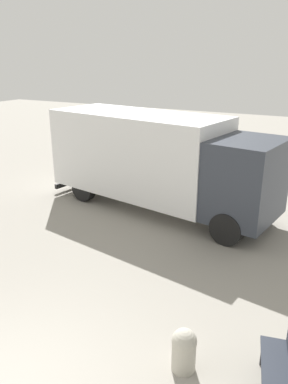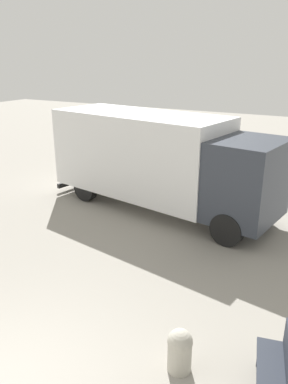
{
  "view_description": "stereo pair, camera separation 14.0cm",
  "coord_description": "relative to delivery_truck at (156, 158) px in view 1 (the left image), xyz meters",
  "views": [
    {
      "loc": [
        3.62,
        -2.45,
        4.44
      ],
      "look_at": [
        -0.19,
        4.73,
        1.54
      ],
      "focal_mm": 35.0,
      "sensor_mm": 36.0,
      "label": 1
    },
    {
      "loc": [
        3.74,
        -2.38,
        4.44
      ],
      "look_at": [
        -0.19,
        4.73,
        1.54
      ],
      "focal_mm": 35.0,
      "sensor_mm": 36.0,
      "label": 2
    }
  ],
  "objects": [
    {
      "name": "delivery_truck",
      "position": [
        0.0,
        0.0,
        0.0
      ],
      "size": [
        7.51,
        3.34,
        2.9
      ],
      "rotation": [
        0.0,
        0.0,
        -0.17
      ],
      "color": "white",
      "rests_on": "ground"
    },
    {
      "name": "bollard_near_bench",
      "position": [
        3.29,
        -5.69,
        -1.23
      ],
      "size": [
        0.38,
        0.38,
        0.71
      ],
      "color": "#B2AD9E",
      "rests_on": "ground"
    },
    {
      "name": "park_bench",
      "position": [
        4.68,
        -5.68,
        -1.1
      ],
      "size": [
        0.71,
        1.52,
        0.93
      ],
      "rotation": [
        0.0,
        0.0,
        1.79
      ],
      "color": "#282D38",
      "rests_on": "ground"
    }
  ]
}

